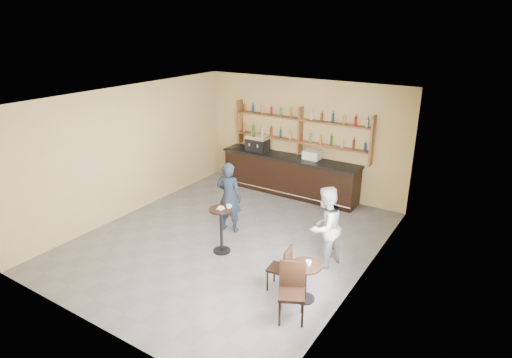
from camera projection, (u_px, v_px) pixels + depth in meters
The scene contains 23 objects.
floor at pixel (229, 240), 9.63m from camera, with size 7.00×7.00×0.00m, color slate.
ceiling at pixel (226, 97), 8.50m from camera, with size 7.00×7.00×0.00m, color white.
wall_back at pixel (302, 137), 11.83m from camera, with size 7.00×7.00×0.00m, color tan.
wall_front at pixel (88, 240), 6.30m from camera, with size 7.00×7.00×0.00m, color tan.
wall_left at pixel (130, 151), 10.57m from camera, with size 7.00×7.00×0.00m, color tan.
wall_right at pixel (365, 204), 7.56m from camera, with size 7.00×7.00×0.00m, color tan.
window_pane at pixel (339, 224), 6.58m from camera, with size 2.00×2.00×0.00m, color white.
window_frame at pixel (339, 224), 6.58m from camera, with size 0.04×1.70×2.10m, color black, non-canonical shape.
shelf_unit at pixel (300, 131), 11.65m from camera, with size 4.00×0.26×1.40m, color brown, non-canonical shape.
liquor_bottles at pixel (301, 124), 11.60m from camera, with size 3.68×0.10×1.00m, color #8C5919, non-canonical shape.
bar_counter at pixel (289, 175), 12.02m from camera, with size 4.04×0.79×1.09m, color black, non-canonical shape.
espresso_machine at pixel (257, 143), 12.28m from camera, with size 0.63×0.40×0.45m, color black, non-canonical shape.
pastry_case at pixel (312, 156), 11.44m from camera, with size 0.46×0.37×0.28m, color silver, non-canonical shape.
pedestal_table at pixel (221, 230), 8.98m from camera, with size 0.48×0.48×1.00m, color black, non-canonical shape.
napkin at pixel (221, 209), 8.80m from camera, with size 0.14×0.14×0.00m, color white.
donut at pixel (221, 208), 8.78m from camera, with size 0.14×0.14×0.05m, color #BB8044.
cup_pedestal at pixel (229, 206), 8.80m from camera, with size 0.12×0.12×0.09m, color white.
man_main at pixel (229, 197), 9.79m from camera, with size 0.61×0.40×1.67m, color black.
cafe_table at pixel (305, 282), 7.46m from camera, with size 0.56×0.56×0.71m, color black, non-canonical shape.
cup_cafe at pixel (309, 263), 7.29m from camera, with size 0.10×0.10×0.09m, color white.
chair_west at pixel (279, 268), 7.75m from camera, with size 0.37×0.37×0.86m, color black, non-canonical shape.
chair_south at pixel (292, 294), 6.91m from camera, with size 0.43×0.43×0.99m, color black, non-canonical shape.
patron_second at pixel (325, 227), 8.39m from camera, with size 0.81×0.63×1.67m, color #959499.
Camera 1 is at (5.08, -6.88, 4.66)m, focal length 30.00 mm.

